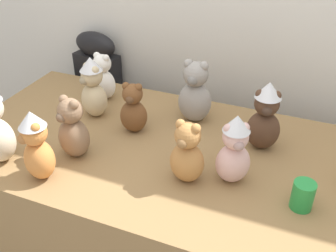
% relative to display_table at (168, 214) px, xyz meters
% --- Properties ---
extents(display_table, '(1.94, 0.98, 0.78)m').
position_rel_display_table_xyz_m(display_table, '(0.00, 0.00, 0.00)').
color(display_table, olive).
rests_on(display_table, ground_plane).
extents(instrument_case, '(0.29, 0.16, 1.02)m').
position_rel_display_table_xyz_m(instrument_case, '(-0.72, 0.62, 0.12)').
color(instrument_case, black).
rests_on(instrument_case, ground_plane).
extents(teddy_bear_ash, '(0.16, 0.14, 0.31)m').
position_rel_display_table_xyz_m(teddy_bear_ash, '(0.03, 0.28, 0.54)').
color(teddy_bear_ash, gray).
rests_on(teddy_bear_ash, display_table).
extents(teddy_bear_chestnut, '(0.14, 0.13, 0.25)m').
position_rel_display_table_xyz_m(teddy_bear_chestnut, '(-0.20, 0.08, 0.51)').
color(teddy_bear_chestnut, brown).
rests_on(teddy_bear_chestnut, display_table).
extents(teddy_bear_caramel, '(0.15, 0.13, 0.27)m').
position_rel_display_table_xyz_m(teddy_bear_caramel, '(0.14, -0.16, 0.52)').
color(teddy_bear_caramel, '#B27A42').
rests_on(teddy_bear_caramel, display_table).
extents(teddy_bear_mocha, '(0.17, 0.16, 0.28)m').
position_rel_display_table_xyz_m(teddy_bear_mocha, '(-0.35, -0.18, 0.52)').
color(teddy_bear_mocha, '#7F6047').
rests_on(teddy_bear_mocha, display_table).
extents(teddy_bear_sand, '(0.18, 0.16, 0.31)m').
position_rel_display_table_xyz_m(teddy_bear_sand, '(-0.44, 0.14, 0.54)').
color(teddy_bear_sand, '#CCB78E').
rests_on(teddy_bear_sand, display_table).
extents(teddy_bear_cocoa, '(0.16, 0.15, 0.32)m').
position_rel_display_table_xyz_m(teddy_bear_cocoa, '(0.37, 0.17, 0.55)').
color(teddy_bear_cocoa, '#4C3323').
rests_on(teddy_bear_cocoa, display_table).
extents(teddy_bear_snow, '(0.15, 0.13, 0.25)m').
position_rel_display_table_xyz_m(teddy_bear_snow, '(-0.49, 0.31, 0.51)').
color(teddy_bear_snow, white).
rests_on(teddy_bear_snow, display_table).
extents(teddy_bear_ginger, '(0.17, 0.17, 0.30)m').
position_rel_display_table_xyz_m(teddy_bear_ginger, '(-0.39, -0.36, 0.54)').
color(teddy_bear_ginger, '#D17F3D').
rests_on(teddy_bear_ginger, display_table).
extents(teddy_bear_blush, '(0.17, 0.16, 0.29)m').
position_rel_display_table_xyz_m(teddy_bear_blush, '(0.31, -0.10, 0.54)').
color(teddy_bear_blush, beige).
rests_on(teddy_bear_blush, display_table).
extents(party_cup_green, '(0.08, 0.08, 0.11)m').
position_rel_display_table_xyz_m(party_cup_green, '(0.57, -0.15, 0.45)').
color(party_cup_green, '#238C3D').
rests_on(party_cup_green, display_table).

